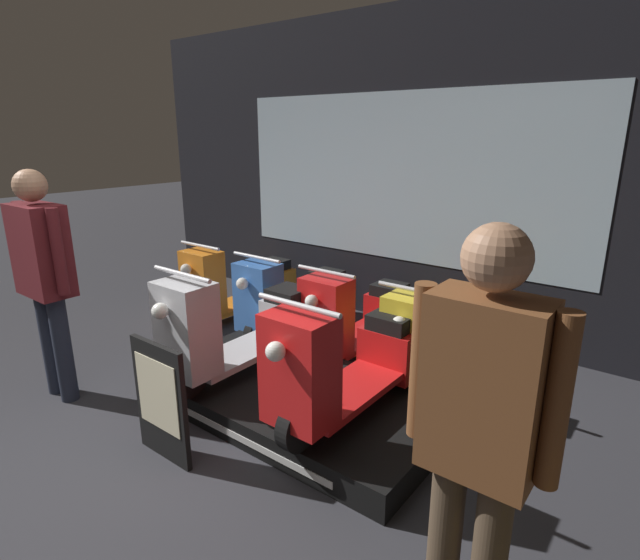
{
  "coord_description": "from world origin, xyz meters",
  "views": [
    {
      "loc": [
        2.55,
        -1.07,
        2.01
      ],
      "look_at": [
        0.15,
        2.04,
        0.84
      ],
      "focal_mm": 28.0,
      "sensor_mm": 36.0,
      "label": 1
    }
  ],
  "objects_px": {
    "person_right_browsing": "(479,425)",
    "person_left_browsing": "(43,267)",
    "scooter_backrow_0": "(238,286)",
    "scooter_display_left": "(239,328)",
    "scooter_backrow_2": "(357,317)",
    "scooter_display_right": "(348,364)",
    "scooter_backrow_1": "(292,300)",
    "scooter_backrow_3": "(437,338)",
    "price_sign_board": "(161,401)"
  },
  "relations": [
    {
      "from": "person_right_browsing",
      "to": "person_left_browsing",
      "type": "bearing_deg",
      "value": 180.0
    },
    {
      "from": "scooter_backrow_1",
      "to": "price_sign_board",
      "type": "height_order",
      "value": "scooter_backrow_1"
    },
    {
      "from": "scooter_backrow_0",
      "to": "scooter_backrow_3",
      "type": "bearing_deg",
      "value": 0.0
    },
    {
      "from": "scooter_backrow_0",
      "to": "scooter_display_right",
      "type": "bearing_deg",
      "value": -27.35
    },
    {
      "from": "scooter_display_left",
      "to": "person_right_browsing",
      "type": "height_order",
      "value": "person_right_browsing"
    },
    {
      "from": "scooter_backrow_1",
      "to": "price_sign_board",
      "type": "relative_size",
      "value": 1.92
    },
    {
      "from": "scooter_backrow_0",
      "to": "scooter_backrow_1",
      "type": "distance_m",
      "value": 0.8
    },
    {
      "from": "scooter_backrow_2",
      "to": "scooter_backrow_3",
      "type": "distance_m",
      "value": 0.8
    },
    {
      "from": "scooter_display_left",
      "to": "scooter_backrow_2",
      "type": "relative_size",
      "value": 1.0
    },
    {
      "from": "scooter_backrow_2",
      "to": "scooter_backrow_3",
      "type": "relative_size",
      "value": 1.0
    },
    {
      "from": "scooter_backrow_3",
      "to": "person_left_browsing",
      "type": "distance_m",
      "value": 3.12
    },
    {
      "from": "scooter_backrow_1",
      "to": "person_right_browsing",
      "type": "height_order",
      "value": "person_right_browsing"
    },
    {
      "from": "scooter_backrow_0",
      "to": "person_right_browsing",
      "type": "bearing_deg",
      "value": -31.01
    },
    {
      "from": "scooter_backrow_0",
      "to": "person_right_browsing",
      "type": "xyz_separation_m",
      "value": [
        3.49,
        -2.1,
        0.66
      ]
    },
    {
      "from": "scooter_backrow_3",
      "to": "person_left_browsing",
      "type": "relative_size",
      "value": 0.86
    },
    {
      "from": "scooter_display_right",
      "to": "person_left_browsing",
      "type": "bearing_deg",
      "value": -156.84
    },
    {
      "from": "scooter_backrow_2",
      "to": "person_left_browsing",
      "type": "height_order",
      "value": "person_left_browsing"
    },
    {
      "from": "scooter_backrow_1",
      "to": "scooter_backrow_3",
      "type": "xyz_separation_m",
      "value": [
        1.6,
        0.0,
        0.0
      ]
    },
    {
      "from": "scooter_backrow_1",
      "to": "person_left_browsing",
      "type": "relative_size",
      "value": 0.86
    },
    {
      "from": "person_left_browsing",
      "to": "person_right_browsing",
      "type": "relative_size",
      "value": 1.01
    },
    {
      "from": "person_left_browsing",
      "to": "price_sign_board",
      "type": "height_order",
      "value": "person_left_browsing"
    },
    {
      "from": "scooter_display_left",
      "to": "price_sign_board",
      "type": "distance_m",
      "value": 0.92
    },
    {
      "from": "person_left_browsing",
      "to": "scooter_display_right",
      "type": "bearing_deg",
      "value": 23.16
    },
    {
      "from": "scooter_display_left",
      "to": "scooter_backrow_0",
      "type": "relative_size",
      "value": 1.0
    },
    {
      "from": "scooter_display_right",
      "to": "person_right_browsing",
      "type": "height_order",
      "value": "person_right_browsing"
    },
    {
      "from": "scooter_backrow_1",
      "to": "price_sign_board",
      "type": "bearing_deg",
      "value": -71.22
    },
    {
      "from": "scooter_display_left",
      "to": "scooter_display_right",
      "type": "distance_m",
      "value": 1.02
    },
    {
      "from": "scooter_display_left",
      "to": "scooter_backrow_3",
      "type": "distance_m",
      "value": 1.64
    },
    {
      "from": "scooter_display_left",
      "to": "scooter_backrow_1",
      "type": "relative_size",
      "value": 1.0
    },
    {
      "from": "scooter_backrow_0",
      "to": "person_right_browsing",
      "type": "height_order",
      "value": "person_right_browsing"
    },
    {
      "from": "scooter_display_right",
      "to": "scooter_backrow_1",
      "type": "relative_size",
      "value": 1.0
    },
    {
      "from": "scooter_display_left",
      "to": "scooter_backrow_3",
      "type": "bearing_deg",
      "value": 47.1
    },
    {
      "from": "person_right_browsing",
      "to": "price_sign_board",
      "type": "bearing_deg",
      "value": 179.49
    },
    {
      "from": "scooter_backrow_2",
      "to": "person_left_browsing",
      "type": "xyz_separation_m",
      "value": [
        -1.4,
        -2.1,
        0.7
      ]
    },
    {
      "from": "scooter_backrow_0",
      "to": "price_sign_board",
      "type": "bearing_deg",
      "value": -54.05
    },
    {
      "from": "scooter_display_left",
      "to": "scooter_backrow_2",
      "type": "xyz_separation_m",
      "value": [
        0.31,
        1.19,
        -0.19
      ]
    },
    {
      "from": "person_left_browsing",
      "to": "price_sign_board",
      "type": "relative_size",
      "value": 2.24
    },
    {
      "from": "scooter_backrow_0",
      "to": "scooter_backrow_3",
      "type": "relative_size",
      "value": 1.0
    },
    {
      "from": "scooter_display_left",
      "to": "scooter_display_right",
      "type": "height_order",
      "value": "same"
    },
    {
      "from": "scooter_backrow_2",
      "to": "person_left_browsing",
      "type": "distance_m",
      "value": 2.61
    },
    {
      "from": "scooter_display_right",
      "to": "scooter_backrow_2",
      "type": "bearing_deg",
      "value": 120.69
    },
    {
      "from": "person_left_browsing",
      "to": "person_right_browsing",
      "type": "height_order",
      "value": "person_left_browsing"
    },
    {
      "from": "scooter_display_right",
      "to": "person_left_browsing",
      "type": "relative_size",
      "value": 0.86
    },
    {
      "from": "scooter_display_right",
      "to": "scooter_backrow_2",
      "type": "relative_size",
      "value": 1.0
    },
    {
      "from": "scooter_backrow_3",
      "to": "person_right_browsing",
      "type": "bearing_deg",
      "value": -62.62
    },
    {
      "from": "scooter_display_right",
      "to": "scooter_backrow_2",
      "type": "xyz_separation_m",
      "value": [
        -0.71,
        1.19,
        -0.19
      ]
    },
    {
      "from": "scooter_display_left",
      "to": "price_sign_board",
      "type": "relative_size",
      "value": 1.92
    },
    {
      "from": "scooter_display_left",
      "to": "scooter_backrow_1",
      "type": "xyz_separation_m",
      "value": [
        -0.49,
        1.19,
        -0.19
      ]
    },
    {
      "from": "scooter_backrow_2",
      "to": "scooter_backrow_3",
      "type": "xyz_separation_m",
      "value": [
        0.8,
        0.0,
        0.0
      ]
    },
    {
      "from": "scooter_display_left",
      "to": "price_sign_board",
      "type": "height_order",
      "value": "scooter_display_left"
    }
  ]
}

